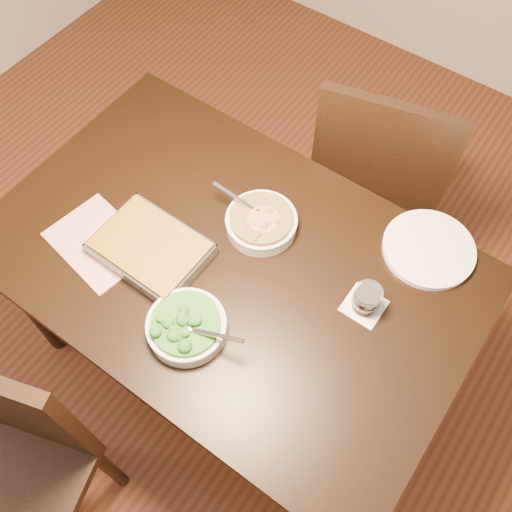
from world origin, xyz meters
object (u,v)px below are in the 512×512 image
at_px(dinner_plate, 429,249).
at_px(chair_far, 380,168).
at_px(baking_dish, 151,249).
at_px(stew_bowl, 261,222).
at_px(broccoli_bowl, 187,326).
at_px(wine_tumbler, 367,298).
at_px(table, 231,276).

height_order(dinner_plate, chair_far, chair_far).
relative_size(baking_dish, dinner_plate, 1.17).
xyz_separation_m(stew_bowl, broccoli_bowl, (0.03, -0.38, 0.00)).
bearing_deg(wine_tumbler, stew_bowl, 172.81).
bearing_deg(stew_bowl, baking_dish, -128.28).
xyz_separation_m(baking_dish, dinner_plate, (0.64, 0.47, -0.02)).
bearing_deg(broccoli_bowl, wine_tumbler, 44.24).
distance_m(wine_tumbler, chair_far, 0.72).
xyz_separation_m(stew_bowl, dinner_plate, (0.44, 0.21, -0.02)).
distance_m(baking_dish, chair_far, 0.93).
relative_size(table, dinner_plate, 5.26).
distance_m(table, chair_far, 0.74).
bearing_deg(broccoli_bowl, dinner_plate, 55.78).
height_order(stew_bowl, baking_dish, stew_bowl).
bearing_deg(wine_tumbler, chair_far, 112.20).
xyz_separation_m(baking_dish, wine_tumbler, (0.58, 0.21, 0.02)).
bearing_deg(chair_far, wine_tumbler, 97.77).
relative_size(table, chair_far, 1.45).
bearing_deg(chair_far, dinner_plate, 116.71).
xyz_separation_m(table, broccoli_bowl, (0.04, -0.24, 0.12)).
bearing_deg(wine_tumbler, broccoli_bowl, -135.76).
distance_m(broccoli_bowl, dinner_plate, 0.73).
distance_m(dinner_plate, chair_far, 0.53).
relative_size(stew_bowl, broccoli_bowl, 0.98).
bearing_deg(baking_dish, chair_far, 69.42).
distance_m(broccoli_bowl, chair_far, 1.00).
xyz_separation_m(table, wine_tumbler, (0.39, 0.10, 0.14)).
distance_m(broccoli_bowl, wine_tumbler, 0.48).
bearing_deg(baking_dish, dinner_plate, 37.02).
height_order(table, chair_far, chair_far).
distance_m(table, stew_bowl, 0.19).
bearing_deg(broccoli_bowl, chair_far, 84.62).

